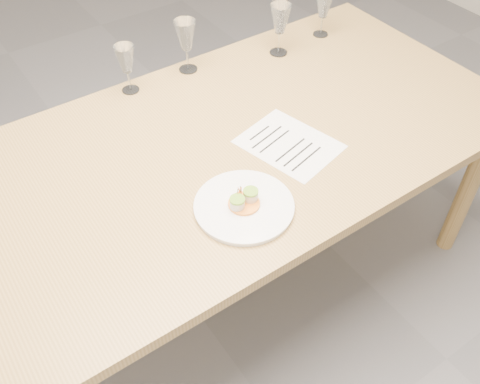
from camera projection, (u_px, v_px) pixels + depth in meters
ground at (188, 300)px, 2.19m from camera, size 7.00×7.00×0.00m
dining_table at (174, 181)px, 1.71m from camera, size 2.40×1.00×0.75m
dinner_plate at (244, 205)px, 1.52m from camera, size 0.29×0.29×0.07m
recipe_sheet at (289, 144)px, 1.73m from camera, size 0.30×0.35×0.00m
wine_glass_0 at (126, 60)px, 1.85m from camera, size 0.07×0.07×0.18m
wine_glass_1 at (186, 36)px, 1.94m from camera, size 0.08×0.08×0.20m
wine_glass_2 at (280, 20)px, 2.02m from camera, size 0.08×0.08×0.20m
wine_glass_3 at (324, 6)px, 2.14m from camera, size 0.07×0.07×0.18m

